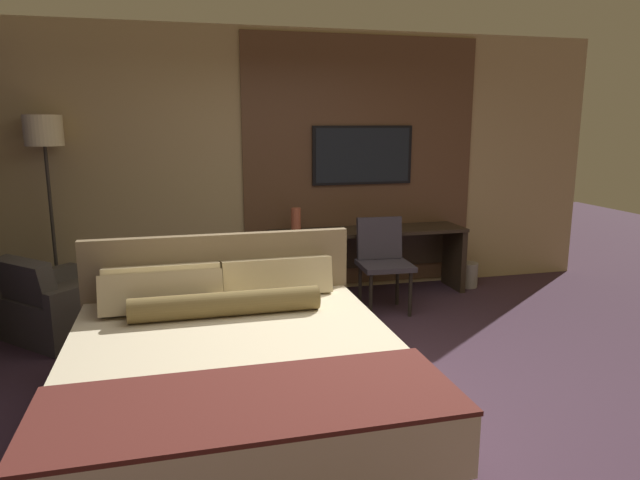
# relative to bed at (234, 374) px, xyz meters

# --- Properties ---
(ground_plane) EXTENTS (16.00, 16.00, 0.00)m
(ground_plane) POSITION_rel_bed_xyz_m (0.86, 0.09, -0.31)
(ground_plane) COLOR #3D2838
(wall_back_tv_panel) EXTENTS (7.20, 0.09, 2.80)m
(wall_back_tv_panel) POSITION_rel_bed_xyz_m (0.99, 2.69, 1.09)
(wall_back_tv_panel) COLOR tan
(wall_back_tv_panel) RESTS_ON ground_plane
(bed) EXTENTS (2.04, 2.27, 1.00)m
(bed) POSITION_rel_bed_xyz_m (0.00, 0.00, 0.00)
(bed) COLOR #33281E
(bed) RESTS_ON ground_plane
(desk) EXTENTS (2.10, 0.52, 0.72)m
(desk) POSITION_rel_bed_xyz_m (1.70, 2.40, 0.19)
(desk) COLOR #2D2319
(desk) RESTS_ON ground_plane
(tv) EXTENTS (1.12, 0.04, 0.63)m
(tv) POSITION_rel_bed_xyz_m (1.70, 2.61, 1.18)
(tv) COLOR black
(desk_chair) EXTENTS (0.52, 0.51, 0.92)m
(desk_chair) POSITION_rel_bed_xyz_m (1.66, 1.85, 0.24)
(desk_chair) COLOR #38333D
(desk_chair) RESTS_ON ground_plane
(armchair_by_window) EXTENTS (1.12, 1.12, 0.76)m
(armchair_by_window) POSITION_rel_bed_xyz_m (-1.32, 1.83, -0.06)
(armchair_by_window) COLOR #47423D
(armchair_by_window) RESTS_ON ground_plane
(floor_lamp) EXTENTS (0.34, 0.34, 1.91)m
(floor_lamp) POSITION_rel_bed_xyz_m (-1.44, 2.43, 1.30)
(floor_lamp) COLOR #282623
(floor_lamp) RESTS_ON ground_plane
(vase_tall) EXTENTS (0.10, 0.10, 0.26)m
(vase_tall) POSITION_rel_bed_xyz_m (0.89, 2.35, 0.54)
(vase_tall) COLOR #B2563D
(vase_tall) RESTS_ON desk
(waste_bin) EXTENTS (0.22, 0.22, 0.28)m
(waste_bin) POSITION_rel_bed_xyz_m (2.89, 2.35, -0.17)
(waste_bin) COLOR gray
(waste_bin) RESTS_ON ground_plane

